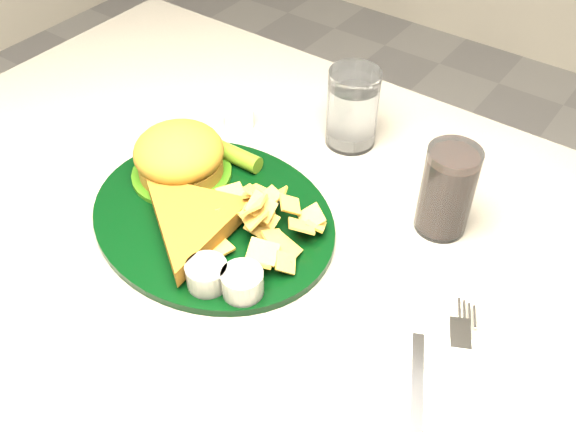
% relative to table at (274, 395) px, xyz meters
% --- Properties ---
extents(table, '(1.20, 0.80, 0.75)m').
position_rel_table_xyz_m(table, '(0.00, 0.00, 0.00)').
color(table, gray).
rests_on(table, ground).
extents(dinner_plate, '(0.38, 0.33, 0.08)m').
position_rel_table_xyz_m(dinner_plate, '(-0.08, -0.02, 0.41)').
color(dinner_plate, black).
rests_on(dinner_plate, table).
extents(water_glass, '(0.09, 0.09, 0.12)m').
position_rel_table_xyz_m(water_glass, '(-0.02, 0.23, 0.43)').
color(water_glass, white).
rests_on(water_glass, table).
extents(cola_glass, '(0.08, 0.08, 0.12)m').
position_rel_table_xyz_m(cola_glass, '(0.16, 0.14, 0.43)').
color(cola_glass, black).
rests_on(cola_glass, table).
extents(fork_napkin, '(0.20, 0.21, 0.01)m').
position_rel_table_xyz_m(fork_napkin, '(0.25, -0.08, 0.38)').
color(fork_napkin, white).
rests_on(fork_napkin, table).
extents(spoon, '(0.06, 0.16, 0.01)m').
position_rel_table_xyz_m(spoon, '(-0.20, -0.01, 0.38)').
color(spoon, white).
rests_on(spoon, table).
extents(ramekin, '(0.05, 0.05, 0.03)m').
position_rel_table_xyz_m(ramekin, '(-0.18, 0.16, 0.39)').
color(ramekin, white).
rests_on(ramekin, table).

